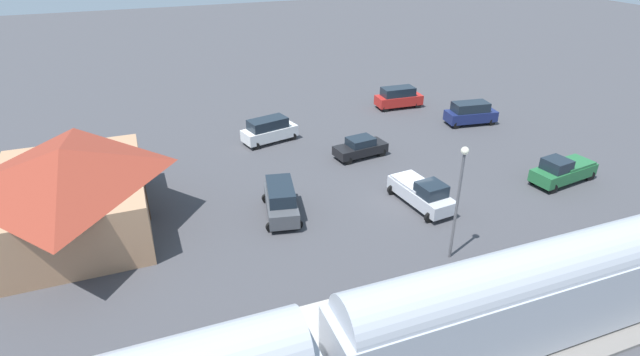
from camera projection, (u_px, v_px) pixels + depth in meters
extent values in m
plane|color=#424247|center=(407.00, 197.00, 35.94)|extent=(200.00, 200.00, 0.00)
cube|color=slate|center=(552.00, 327.00, 24.29)|extent=(4.80, 70.00, 0.18)
cube|color=#59544C|center=(563.00, 335.00, 23.63)|extent=(0.10, 70.00, 0.12)
cube|color=#59544C|center=(541.00, 315.00, 24.82)|extent=(0.10, 70.00, 0.12)
cube|color=#B7B2A8|center=(498.00, 278.00, 27.58)|extent=(3.20, 46.00, 0.30)
cube|color=#ADB2BC|center=(526.00, 305.00, 22.68)|extent=(2.90, 19.17, 3.70)
cube|color=#19389E|center=(503.00, 291.00, 24.03)|extent=(0.04, 17.64, 0.36)
cylinder|color=#ADB2BC|center=(533.00, 275.00, 21.88)|extent=(2.75, 18.41, 2.76)
cube|color=tan|center=(73.00, 203.00, 31.35)|extent=(11.47, 8.74, 3.84)
pyramid|color=maroon|center=(62.00, 163.00, 30.05)|extent=(12.27, 9.54, 1.83)
cube|color=#4C3323|center=(148.00, 203.00, 33.15)|extent=(1.10, 0.08, 2.10)
cylinder|color=#333338|center=(425.00, 290.00, 25.77)|extent=(0.22, 0.22, 0.85)
cylinder|color=#2D72B7|center=(427.00, 279.00, 25.43)|extent=(0.36, 0.36, 0.62)
sphere|color=tan|center=(427.00, 272.00, 25.23)|extent=(0.24, 0.24, 0.24)
cube|color=white|center=(270.00, 133.00, 44.68)|extent=(3.07, 5.22, 1.00)
cube|color=#19232D|center=(268.00, 124.00, 44.17)|extent=(2.49, 3.74, 0.88)
cylinder|color=black|center=(283.00, 131.00, 46.50)|extent=(0.22, 0.68, 0.68)
cylinder|color=black|center=(293.00, 137.00, 45.25)|extent=(0.22, 0.68, 0.68)
cylinder|color=black|center=(247.00, 140.00, 44.58)|extent=(0.22, 0.68, 0.68)
cylinder|color=black|center=(256.00, 146.00, 43.32)|extent=(0.22, 0.68, 0.68)
cube|color=#236638|center=(563.00, 172.00, 37.67)|extent=(2.69, 5.62, 0.92)
cube|color=#19232D|center=(557.00, 165.00, 36.83)|extent=(1.95, 1.95, 0.84)
cylinder|color=black|center=(553.00, 189.00, 36.29)|extent=(0.22, 0.76, 0.76)
cylinder|color=black|center=(533.00, 179.00, 37.63)|extent=(0.22, 0.76, 0.76)
cylinder|color=black|center=(590.00, 176.00, 38.14)|extent=(0.22, 0.76, 0.76)
cylinder|color=black|center=(570.00, 167.00, 39.48)|extent=(0.22, 0.76, 0.76)
cube|color=#236638|center=(573.00, 163.00, 37.83)|extent=(2.25, 3.20, 0.20)
cube|color=red|center=(399.00, 100.00, 53.01)|extent=(2.18, 4.99, 1.00)
cube|color=#19232D|center=(398.00, 92.00, 52.54)|extent=(1.88, 3.51, 0.88)
cylinder|color=black|center=(410.00, 100.00, 54.50)|extent=(0.22, 0.68, 0.68)
cylinder|color=black|center=(418.00, 105.00, 53.05)|extent=(0.22, 0.68, 0.68)
cylinder|color=black|center=(379.00, 104.00, 53.43)|extent=(0.22, 0.68, 0.68)
cylinder|color=black|center=(386.00, 109.00, 51.98)|extent=(0.22, 0.68, 0.68)
cube|color=black|center=(360.00, 149.00, 41.83)|extent=(2.42, 4.71, 0.76)
cube|color=#19232D|center=(361.00, 141.00, 41.51)|extent=(1.89, 2.36, 0.64)
cylinder|color=black|center=(372.00, 146.00, 43.35)|extent=(0.22, 0.68, 0.68)
cylinder|color=black|center=(382.00, 153.00, 42.11)|extent=(0.22, 0.68, 0.68)
cylinder|color=black|center=(338.00, 154.00, 41.90)|extent=(0.22, 0.68, 0.68)
cylinder|color=black|center=(348.00, 161.00, 40.66)|extent=(0.22, 0.68, 0.68)
cube|color=silver|center=(421.00, 194.00, 34.62)|extent=(5.58, 2.54, 0.92)
cube|color=#19232D|center=(431.00, 189.00, 33.40)|extent=(1.91, 1.90, 0.84)
cylinder|color=black|center=(450.00, 211.00, 33.48)|extent=(0.22, 0.76, 0.76)
cylinder|color=black|center=(430.00, 217.00, 32.78)|extent=(0.22, 0.76, 0.76)
cylinder|color=black|center=(411.00, 185.00, 36.88)|extent=(0.22, 0.76, 0.76)
cylinder|color=black|center=(392.00, 190.00, 36.18)|extent=(0.22, 0.76, 0.76)
cube|color=silver|center=(413.00, 182.00, 35.11)|extent=(3.16, 2.17, 0.20)
cube|color=#47494F|center=(281.00, 204.00, 33.38)|extent=(5.19, 2.88, 1.00)
cube|color=#19232D|center=(280.00, 191.00, 33.08)|extent=(3.70, 2.37, 0.88)
cylinder|color=black|center=(298.00, 224.00, 32.08)|extent=(0.22, 0.68, 0.68)
cylinder|color=black|center=(271.00, 227.00, 31.82)|extent=(0.22, 0.68, 0.68)
cylinder|color=black|center=(291.00, 196.00, 35.41)|extent=(0.22, 0.68, 0.68)
cylinder|color=black|center=(267.00, 198.00, 35.15)|extent=(0.22, 0.68, 0.68)
cube|color=navy|center=(471.00, 116.00, 48.65)|extent=(2.59, 5.12, 1.00)
cube|color=#19232D|center=(471.00, 107.00, 48.19)|extent=(2.16, 3.63, 0.88)
cylinder|color=black|center=(483.00, 116.00, 50.01)|extent=(0.22, 0.68, 0.68)
cylinder|color=black|center=(492.00, 122.00, 48.53)|extent=(0.22, 0.68, 0.68)
cylinder|color=black|center=(448.00, 119.00, 49.23)|extent=(0.22, 0.68, 0.68)
cylinder|color=black|center=(456.00, 125.00, 47.74)|extent=(0.22, 0.68, 0.68)
cylinder|color=#515156|center=(457.00, 208.00, 28.02)|extent=(0.16, 0.16, 6.74)
sphere|color=#EAE5C6|center=(465.00, 151.00, 26.39)|extent=(0.44, 0.44, 0.44)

